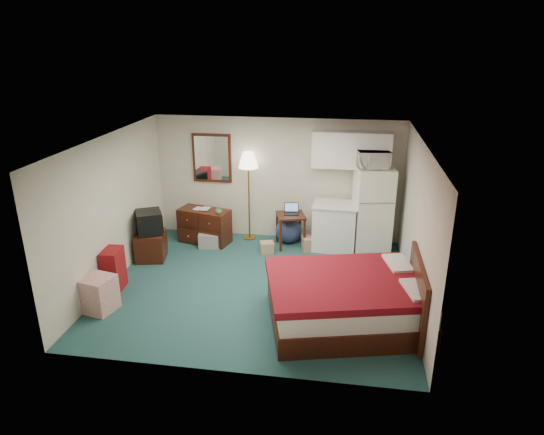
% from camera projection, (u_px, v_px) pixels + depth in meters
% --- Properties ---
extents(floor, '(5.00, 4.50, 0.01)m').
position_uv_depth(floor, '(258.00, 286.00, 8.22)').
color(floor, '#1C3D42').
rests_on(floor, ground).
extents(ceiling, '(5.00, 4.50, 0.01)m').
position_uv_depth(ceiling, '(256.00, 141.00, 7.34)').
color(ceiling, beige).
rests_on(ceiling, walls).
extents(walls, '(5.01, 4.51, 2.50)m').
position_uv_depth(walls, '(257.00, 218.00, 7.78)').
color(walls, beige).
rests_on(walls, floor).
extents(mirror, '(0.80, 0.06, 1.00)m').
position_uv_depth(mirror, '(212.00, 158.00, 9.89)').
color(mirror, white).
rests_on(mirror, walls).
extents(upper_cabinets, '(1.50, 0.35, 0.70)m').
position_uv_depth(upper_cabinets, '(351.00, 150.00, 9.25)').
color(upper_cabinets, white).
rests_on(upper_cabinets, walls).
extents(headboard, '(0.06, 1.56, 1.00)m').
position_uv_depth(headboard, '(417.00, 294.00, 6.87)').
color(headboard, black).
rests_on(headboard, walls).
extents(dresser, '(1.11, 0.70, 0.70)m').
position_uv_depth(dresser, '(205.00, 226.00, 9.89)').
color(dresser, black).
rests_on(dresser, floor).
extents(floor_lamp, '(0.51, 0.51, 1.84)m').
position_uv_depth(floor_lamp, '(249.00, 196.00, 9.88)').
color(floor_lamp, '#B37D2B').
rests_on(floor_lamp, floor).
extents(desk, '(0.67, 0.67, 0.67)m').
position_uv_depth(desk, '(291.00, 230.00, 9.71)').
color(desk, black).
rests_on(desk, floor).
extents(exercise_ball, '(0.63, 0.63, 0.53)m').
position_uv_depth(exercise_ball, '(289.00, 230.00, 9.90)').
color(exercise_ball, navy).
rests_on(exercise_ball, floor).
extents(kitchen_counter, '(0.86, 0.68, 0.90)m').
position_uv_depth(kitchen_counter, '(335.00, 227.00, 9.56)').
color(kitchen_counter, white).
rests_on(kitchen_counter, floor).
extents(fridge, '(0.80, 0.80, 1.67)m').
position_uv_depth(fridge, '(372.00, 209.00, 9.39)').
color(fridge, white).
rests_on(fridge, floor).
extents(bed, '(2.53, 2.18, 0.70)m').
position_uv_depth(bed, '(347.00, 301.00, 7.08)').
color(bed, '#58060C').
rests_on(bed, floor).
extents(tv_stand, '(0.62, 0.66, 0.52)m').
position_uv_depth(tv_stand, '(151.00, 246.00, 9.17)').
color(tv_stand, black).
rests_on(tv_stand, floor).
extents(suitcase, '(0.31, 0.46, 0.72)m').
position_uv_depth(suitcase, '(113.00, 270.00, 8.03)').
color(suitcase, '#670A04').
rests_on(suitcase, floor).
extents(retail_box, '(0.53, 0.53, 0.56)m').
position_uv_depth(retail_box, '(99.00, 294.00, 7.43)').
color(retail_box, beige).
rests_on(retail_box, floor).
extents(file_bin, '(0.46, 0.37, 0.29)m').
position_uv_depth(file_bin, '(209.00, 240.00, 9.73)').
color(file_bin, gray).
rests_on(file_bin, floor).
extents(cardboard_box_a, '(0.31, 0.28, 0.22)m').
position_uv_depth(cardboard_box_a, '(267.00, 247.00, 9.48)').
color(cardboard_box_a, tan).
rests_on(cardboard_box_a, floor).
extents(cardboard_box_b, '(0.29, 0.32, 0.26)m').
position_uv_depth(cardboard_box_b, '(308.00, 244.00, 9.58)').
color(cardboard_box_b, tan).
rests_on(cardboard_box_b, floor).
extents(laptop, '(0.31, 0.27, 0.20)m').
position_uv_depth(laptop, '(291.00, 209.00, 9.58)').
color(laptop, black).
rests_on(laptop, desk).
extents(crt_tv, '(0.63, 0.65, 0.42)m').
position_uv_depth(crt_tv, '(149.00, 222.00, 9.02)').
color(crt_tv, black).
rests_on(crt_tv, tv_stand).
extents(microwave, '(0.64, 0.43, 0.40)m').
position_uv_depth(microwave, '(373.00, 157.00, 9.00)').
color(microwave, white).
rests_on(microwave, fridge).
extents(book_a, '(0.15, 0.06, 0.20)m').
position_uv_depth(book_a, '(195.00, 204.00, 9.81)').
color(book_a, tan).
rests_on(book_a, dresser).
extents(book_b, '(0.16, 0.04, 0.22)m').
position_uv_depth(book_b, '(202.00, 204.00, 9.78)').
color(book_b, tan).
rests_on(book_b, dresser).
extents(mug, '(0.12, 0.10, 0.12)m').
position_uv_depth(mug, '(219.00, 211.00, 9.54)').
color(mug, '#579C4F').
rests_on(mug, dresser).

